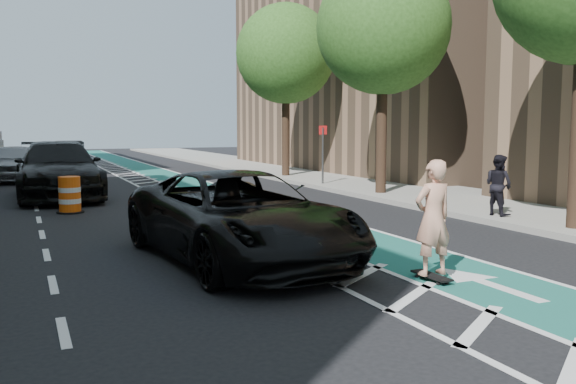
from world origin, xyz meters
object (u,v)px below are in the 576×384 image
suv_far (58,170)px  barrel_a (70,196)px  skateboarder (433,218)px  suv_near (239,217)px

suv_far → barrel_a: (0.06, -4.17, -0.48)m
skateboarder → suv_far: 15.37m
suv_far → barrel_a: suv_far is taller
skateboarder → suv_near: bearing=-50.2°
suv_near → barrel_a: (-2.34, 7.83, -0.33)m
barrel_a → suv_near: bearing=-73.4°
suv_far → barrel_a: bearing=-88.8°
suv_near → suv_far: suv_far is taller
skateboarder → suv_far: (-4.70, 14.64, -0.05)m
suv_near → barrel_a: size_ratio=5.68×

